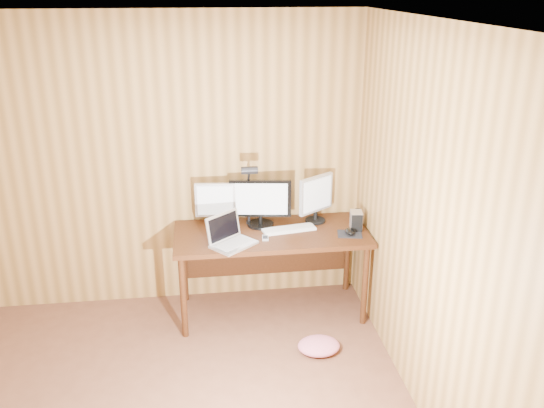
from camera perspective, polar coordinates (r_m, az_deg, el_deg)
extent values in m
plane|color=silver|center=(2.72, -15.94, 16.41)|extent=(4.00, 4.00, 0.00)
plane|color=#A0723A|center=(4.92, -11.47, 3.75)|extent=(4.00, 0.00, 4.00)
plane|color=#A0723A|center=(3.35, 17.78, -5.38)|extent=(0.00, 4.00, 4.00)
cube|color=#3B1C0C|center=(4.78, -0.08, -3.03)|extent=(1.60, 0.70, 0.04)
cube|color=#3B1C0C|center=(5.18, -0.53, -4.36)|extent=(1.48, 0.02, 0.51)
cylinder|color=#3B1C0C|center=(4.66, -8.78, -9.14)|extent=(0.05, 0.05, 0.71)
cylinder|color=#3B1C0C|center=(5.17, -8.70, -5.91)|extent=(0.05, 0.05, 0.71)
cylinder|color=#3B1C0C|center=(4.84, 9.19, -7.98)|extent=(0.05, 0.05, 0.71)
cylinder|color=#3B1C0C|center=(5.33, 7.46, -4.99)|extent=(0.05, 0.05, 0.71)
cylinder|color=black|center=(4.90, -1.14, -2.01)|extent=(0.23, 0.23, 0.02)
cylinder|color=black|center=(4.88, -1.15, -1.55)|extent=(0.03, 0.03, 0.07)
cube|color=black|center=(4.81, -1.16, 0.56)|extent=(0.52, 0.10, 0.32)
cube|color=silver|center=(4.79, -1.17, 0.48)|extent=(0.45, 0.07, 0.27)
cylinder|color=black|center=(4.90, -5.54, -2.09)|extent=(0.16, 0.16, 0.02)
cylinder|color=black|center=(4.89, -5.56, -1.60)|extent=(0.03, 0.03, 0.07)
cube|color=silver|center=(4.82, -5.64, 0.40)|extent=(0.34, 0.07, 0.29)
cube|color=silver|center=(4.80, -5.65, 0.32)|extent=(0.30, 0.04, 0.25)
cylinder|color=black|center=(4.99, 4.31, -1.63)|extent=(0.17, 0.17, 0.02)
cylinder|color=black|center=(4.97, 4.32, -1.12)|extent=(0.03, 0.03, 0.08)
cube|color=silver|center=(4.90, 4.38, 1.00)|extent=(0.32, 0.23, 0.32)
cube|color=silver|center=(4.89, 4.55, 0.94)|extent=(0.27, 0.18, 0.27)
cube|color=silver|center=(4.54, -3.81, -4.03)|extent=(0.40, 0.39, 0.02)
cube|color=silver|center=(4.57, -4.86, -2.24)|extent=(0.29, 0.25, 0.22)
cube|color=black|center=(4.57, -4.86, -2.24)|extent=(0.25, 0.22, 0.18)
cube|color=#B2B2B7|center=(4.53, -3.81, -3.92)|extent=(0.31, 0.29, 0.00)
cube|color=white|center=(4.80, 1.69, -2.52)|extent=(0.46, 0.21, 0.02)
cube|color=white|center=(4.80, 1.69, -2.39)|extent=(0.43, 0.18, 0.00)
cube|color=black|center=(4.77, 7.71, -2.97)|extent=(0.23, 0.20, 0.00)
ellipsoid|color=black|center=(4.76, 7.72, -2.72)|extent=(0.11, 0.14, 0.04)
cube|color=silver|center=(4.85, 8.33, -1.61)|extent=(0.12, 0.15, 0.15)
cube|color=black|center=(4.79, 8.42, -1.94)|extent=(0.09, 0.02, 0.15)
cube|color=silver|center=(4.65, -0.67, -3.38)|extent=(0.06, 0.11, 0.01)
cube|color=black|center=(4.65, -0.67, -3.30)|extent=(0.05, 0.06, 0.00)
cylinder|color=black|center=(4.96, 8.46, -1.24)|extent=(0.06, 0.06, 0.13)
cube|color=black|center=(4.96, -2.30, -1.99)|extent=(0.04, 0.05, 0.05)
cylinder|color=black|center=(4.88, -2.33, 0.14)|extent=(0.03, 0.03, 0.38)
sphere|color=black|center=(4.82, -2.37, 2.22)|extent=(0.04, 0.04, 0.04)
cylinder|color=black|center=(4.74, -2.32, 2.81)|extent=(0.02, 0.13, 0.16)
cylinder|color=black|center=(4.65, -2.24, 3.36)|extent=(0.13, 0.06, 0.06)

